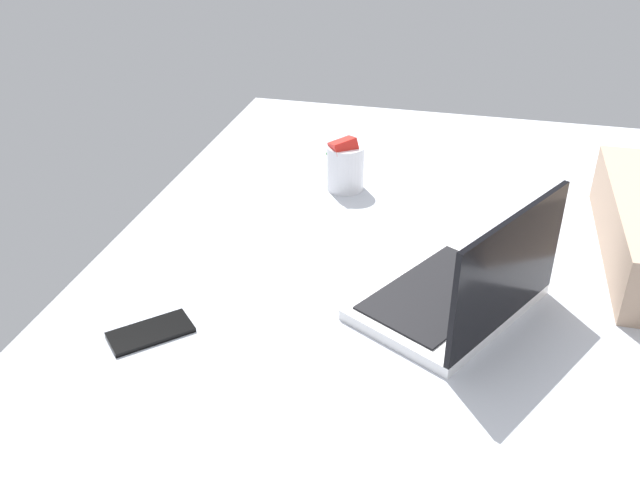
{
  "coord_description": "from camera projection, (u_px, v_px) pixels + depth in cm",
  "views": [
    {
      "loc": [
        118.22,
        2.69,
        91.71
      ],
      "look_at": [
        5.27,
        -24.93,
        24.0
      ],
      "focal_mm": 38.81,
      "sensor_mm": 36.0,
      "label": 1
    }
  ],
  "objects": [
    {
      "name": "bed_mattress",
      "position": [
        444.0,
        305.0,
        1.41
      ],
      "size": [
        180.0,
        140.0,
        18.0
      ],
      "primitive_type": "cube",
      "color": "#B7BCC6",
      "rests_on": "ground"
    },
    {
      "name": "cell_phone",
      "position": [
        151.0,
        332.0,
        1.18
      ],
      "size": [
        14.63,
        14.78,
        0.8
      ],
      "primitive_type": "cube",
      "rotation": [
        0.0,
        0.0,
        0.77
      ],
      "color": "black",
      "rests_on": "bed_mattress"
    },
    {
      "name": "laptop",
      "position": [
        463.0,
        292.0,
        1.22
      ],
      "size": [
        40.05,
        36.3,
        23.0
      ],
      "rotation": [
        0.0,
        0.0,
        -0.52
      ],
      "color": "silver",
      "rests_on": "bed_mattress"
    },
    {
      "name": "snack_cup",
      "position": [
        345.0,
        166.0,
        1.65
      ],
      "size": [
        9.01,
        9.14,
        13.69
      ],
      "color": "silver",
      "rests_on": "bed_mattress"
    }
  ]
}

